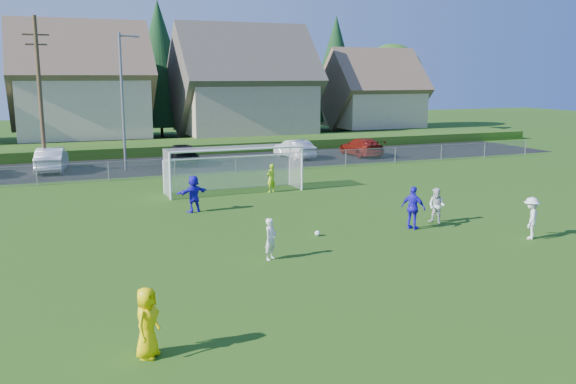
# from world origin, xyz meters

# --- Properties ---
(ground) EXTENTS (160.00, 160.00, 0.00)m
(ground) POSITION_xyz_m (0.00, 0.00, 0.00)
(ground) COLOR #193D0C
(ground) RESTS_ON ground
(asphalt_lot) EXTENTS (60.00, 60.00, 0.00)m
(asphalt_lot) POSITION_xyz_m (0.00, 27.50, 0.01)
(asphalt_lot) COLOR black
(asphalt_lot) RESTS_ON ground
(grass_embankment) EXTENTS (70.00, 6.00, 0.80)m
(grass_embankment) POSITION_xyz_m (0.00, 35.00, 0.40)
(grass_embankment) COLOR #1E420F
(grass_embankment) RESTS_ON ground
(soccer_ball) EXTENTS (0.22, 0.22, 0.22)m
(soccer_ball) POSITION_xyz_m (0.34, 5.71, 0.11)
(soccer_ball) COLOR white
(soccer_ball) RESTS_ON ground
(referee) EXTENTS (0.89, 0.96, 1.65)m
(referee) POSITION_xyz_m (-7.64, -2.46, 0.82)
(referee) COLOR #FFDD05
(referee) RESTS_ON ground
(player_white_a) EXTENTS (0.63, 0.60, 1.46)m
(player_white_a) POSITION_xyz_m (-2.47, 3.48, 0.73)
(player_white_a) COLOR white
(player_white_a) RESTS_ON ground
(player_white_b) EXTENTS (0.86, 0.93, 1.54)m
(player_white_b) POSITION_xyz_m (5.97, 5.72, 0.77)
(player_white_b) COLOR white
(player_white_b) RESTS_ON ground
(player_white_c) EXTENTS (1.20, 1.17, 1.65)m
(player_white_c) POSITION_xyz_m (7.88, 2.25, 0.83)
(player_white_c) COLOR white
(player_white_c) RESTS_ON ground
(player_blue_a) EXTENTS (0.93, 1.12, 1.80)m
(player_blue_a) POSITION_xyz_m (4.48, 5.25, 0.90)
(player_blue_a) COLOR #2416D1
(player_blue_a) RESTS_ON ground
(player_blue_b) EXTENTS (1.68, 1.00, 1.73)m
(player_blue_b) POSITION_xyz_m (-3.19, 11.83, 0.86)
(player_blue_b) COLOR #2416D1
(player_blue_b) RESTS_ON ground
(goalkeeper) EXTENTS (0.67, 0.58, 1.57)m
(goalkeeper) POSITION_xyz_m (1.87, 15.09, 0.78)
(goalkeeper) COLOR #A4D719
(goalkeeper) RESTS_ON ground
(car_b) EXTENTS (2.27, 5.00, 1.59)m
(car_b) POSITION_xyz_m (-9.08, 27.47, 0.80)
(car_b) COLOR white
(car_b) RESTS_ON ground
(car_d) EXTENTS (2.30, 4.99, 1.41)m
(car_d) POSITION_xyz_m (-0.33, 27.68, 0.71)
(car_d) COLOR black
(car_d) RESTS_ON ground
(car_f) EXTENTS (1.96, 4.45, 1.42)m
(car_f) POSITION_xyz_m (8.40, 27.47, 0.71)
(car_f) COLOR silver
(car_f) RESTS_ON ground
(car_g) EXTENTS (2.12, 4.92, 1.41)m
(car_g) POSITION_xyz_m (13.84, 26.75, 0.70)
(car_g) COLOR maroon
(car_g) RESTS_ON ground
(soccer_goal) EXTENTS (7.42, 1.90, 2.50)m
(soccer_goal) POSITION_xyz_m (0.00, 16.05, 1.63)
(soccer_goal) COLOR white
(soccer_goal) RESTS_ON ground
(chainlink_fence) EXTENTS (52.06, 0.06, 1.20)m
(chainlink_fence) POSITION_xyz_m (0.00, 22.00, 0.63)
(chainlink_fence) COLOR gray
(chainlink_fence) RESTS_ON ground
(streetlight) EXTENTS (1.38, 0.18, 9.00)m
(streetlight) POSITION_xyz_m (-4.45, 26.00, 4.84)
(streetlight) COLOR slate
(streetlight) RESTS_ON ground
(utility_pole) EXTENTS (1.60, 0.26, 10.00)m
(utility_pole) POSITION_xyz_m (-9.50, 27.00, 5.15)
(utility_pole) COLOR #473321
(utility_pole) RESTS_ON ground
(houses_row) EXTENTS (53.90, 11.45, 13.27)m
(houses_row) POSITION_xyz_m (1.97, 42.46, 7.33)
(houses_row) COLOR tan
(houses_row) RESTS_ON ground
(tree_row) EXTENTS (65.98, 12.36, 13.80)m
(tree_row) POSITION_xyz_m (1.04, 48.74, 6.91)
(tree_row) COLOR #382616
(tree_row) RESTS_ON ground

